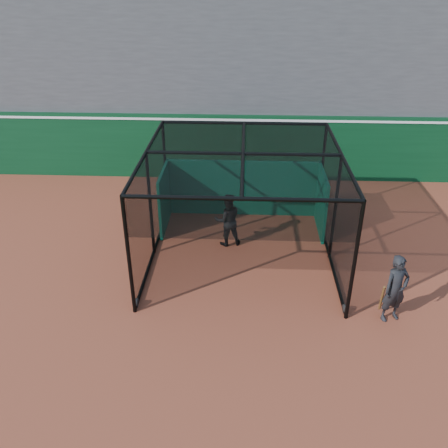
{
  "coord_description": "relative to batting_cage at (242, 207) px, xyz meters",
  "views": [
    {
      "loc": [
        0.68,
        -8.91,
        7.4
      ],
      "look_at": [
        0.18,
        2.0,
        1.4
      ],
      "focal_mm": 38.0,
      "sensor_mm": 36.0,
      "label": 1
    }
  ],
  "objects": [
    {
      "name": "grandstand",
      "position": [
        -0.64,
        9.53,
        2.93
      ],
      "size": [
        50.0,
        7.85,
        8.95
      ],
      "color": "#4C4C4F",
      "rests_on": "ground"
    },
    {
      "name": "on_deck_player",
      "position": [
        3.57,
        -2.66,
        -0.69
      ],
      "size": [
        0.73,
        0.61,
        1.71
      ],
      "color": "black",
      "rests_on": "ground"
    },
    {
      "name": "outfield_wall",
      "position": [
        -0.64,
        5.76,
        -0.26
      ],
      "size": [
        50.0,
        0.5,
        2.5
      ],
      "color": "#0A381B",
      "rests_on": "ground"
    },
    {
      "name": "ground",
      "position": [
        -0.64,
        -2.74,
        -1.54
      ],
      "size": [
        120.0,
        120.0,
        0.0
      ],
      "primitive_type": "plane",
      "color": "brown",
      "rests_on": "ground"
    },
    {
      "name": "batting_cage",
      "position": [
        0.0,
        0.0,
        0.0
      ],
      "size": [
        5.17,
        5.46,
        3.09
      ],
      "color": "black",
      "rests_on": "ground"
    },
    {
      "name": "batter",
      "position": [
        -0.42,
        0.59,
        -0.73
      ],
      "size": [
        0.92,
        0.79,
        1.62
      ],
      "primitive_type": "imported",
      "rotation": [
        0.0,
        0.0,
        3.4
      ],
      "color": "black",
      "rests_on": "ground"
    }
  ]
}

